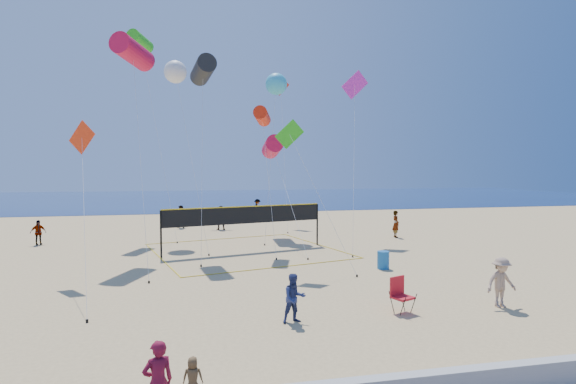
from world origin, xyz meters
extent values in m
plane|color=tan|center=(0.00, 0.00, 0.00)|extent=(120.00, 120.00, 0.00)
cube|color=navy|center=(0.00, 62.00, 0.01)|extent=(140.00, 50.00, 0.03)
imported|color=maroon|center=(-2.59, -2.70, 0.79)|extent=(0.67, 0.56, 1.58)
imported|color=brown|center=(-1.96, -3.03, 0.98)|extent=(0.39, 0.28, 0.75)
imported|color=navy|center=(1.10, 2.15, 0.76)|extent=(0.81, 0.67, 1.52)
imported|color=tan|center=(8.37, 2.16, 0.86)|extent=(1.13, 0.68, 1.71)
imported|color=gray|center=(-11.33, 19.20, 0.77)|extent=(0.97, 0.78, 1.55)
imported|color=gray|center=(0.23, 23.87, 0.92)|extent=(1.78, 0.82, 1.85)
imported|color=gray|center=(11.79, 17.41, 0.92)|extent=(0.49, 0.70, 1.85)
imported|color=gray|center=(-2.80, 25.46, 0.90)|extent=(1.07, 0.97, 1.80)
imported|color=gray|center=(4.23, 31.86, 0.90)|extent=(0.69, 1.17, 1.79)
cube|color=red|center=(4.79, 2.29, 0.51)|extent=(0.79, 0.76, 0.07)
cube|color=red|center=(4.70, 2.52, 0.86)|extent=(0.61, 0.28, 0.63)
cylinder|color=black|center=(4.64, 1.98, 0.29)|extent=(0.14, 0.30, 0.81)
cylinder|color=black|center=(4.47, 2.41, 0.29)|extent=(0.14, 0.30, 0.81)
cylinder|color=black|center=(5.10, 2.16, 0.29)|extent=(0.14, 0.30, 0.81)
cylinder|color=black|center=(4.94, 2.59, 0.29)|extent=(0.14, 0.30, 0.81)
cylinder|color=#1961A7|center=(6.88, 8.50, 0.42)|extent=(0.62, 0.62, 0.84)
cylinder|color=black|center=(-3.58, 13.30, 1.27)|extent=(0.10, 0.10, 2.54)
cylinder|color=black|center=(5.65, 15.63, 1.27)|extent=(0.10, 0.10, 2.54)
cube|color=black|center=(1.04, 14.47, 2.06)|extent=(9.23, 2.35, 0.95)
cube|color=yellow|center=(1.04, 14.47, 2.57)|extent=(9.24, 2.36, 0.06)
cube|color=yellow|center=(2.21, 9.85, 0.01)|extent=(9.44, 2.43, 0.02)
cube|color=yellow|center=(-0.13, 19.08, 0.01)|extent=(9.44, 2.43, 0.02)
cylinder|color=red|center=(-5.07, 15.37, 11.19)|extent=(2.26, 3.14, 1.58)
cylinder|color=silver|center=(-4.40, 11.69, 5.62)|extent=(1.36, 7.36, 11.15)
cylinder|color=black|center=(-3.73, 8.02, 0.05)|extent=(0.08, 0.08, 0.10)
cylinder|color=black|center=(-1.27, 14.75, 10.26)|extent=(1.47, 2.69, 1.39)
cylinder|color=silver|center=(-1.41, 12.76, 5.15)|extent=(0.30, 4.01, 10.21)
cylinder|color=black|center=(-1.56, 10.76, 0.05)|extent=(0.08, 0.08, 0.10)
cylinder|color=red|center=(2.07, 14.72, 7.77)|extent=(1.30, 2.04, 1.04)
cylinder|color=silver|center=(2.19, 13.17, 3.91)|extent=(0.27, 3.11, 7.73)
cylinder|color=black|center=(2.32, 11.62, 0.05)|extent=(0.08, 0.08, 0.10)
cube|color=red|center=(-6.69, 10.29, 6.12)|extent=(1.29, 0.85, 1.51)
cylinder|color=silver|center=(-5.92, 6.88, 3.09)|extent=(1.55, 6.83, 6.08)
cylinder|color=black|center=(-5.15, 3.47, 0.05)|extent=(0.08, 0.08, 0.10)
cube|color=green|center=(2.57, 9.59, 6.36)|extent=(1.42, 0.22, 1.41)
cylinder|color=silver|center=(3.83, 8.41, 3.21)|extent=(2.54, 2.36, 6.32)
cylinder|color=black|center=(5.09, 7.24, 0.05)|extent=(0.08, 0.08, 0.10)
cube|color=#D62ABF|center=(9.03, 18.23, 10.47)|extent=(2.01, 0.27, 1.99)
cylinder|color=silver|center=(7.73, 14.82, 5.26)|extent=(2.61, 6.84, 10.43)
cylinder|color=black|center=(6.43, 11.41, 0.05)|extent=(0.08, 0.08, 0.10)
sphere|color=silver|center=(-2.97, 20.68, 11.32)|extent=(2.03, 2.03, 1.53)
cylinder|color=silver|center=(-2.02, 17.07, 5.68)|extent=(1.90, 7.23, 11.27)
cylinder|color=black|center=(-1.08, 13.47, 0.05)|extent=(0.08, 0.08, 0.10)
sphere|color=#33ACD3|center=(4.09, 21.08, 10.85)|extent=(2.01, 2.01, 1.56)
cylinder|color=silver|center=(3.25, 18.58, 5.45)|extent=(1.69, 5.01, 10.80)
cylinder|color=black|center=(2.41, 16.08, 0.05)|extent=(0.08, 0.08, 0.10)
cylinder|color=green|center=(-5.44, 22.72, 13.76)|extent=(1.76, 2.46, 1.24)
cylinder|color=silver|center=(-4.17, 20.38, 6.91)|extent=(2.55, 4.70, 13.72)
cylinder|color=black|center=(-2.90, 18.04, 0.05)|extent=(0.08, 0.08, 0.10)
cube|color=red|center=(5.83, 28.19, 11.97)|extent=(1.41, 0.71, 1.54)
cylinder|color=silver|center=(5.36, 24.51, 6.01)|extent=(0.95, 7.37, 11.93)
cylinder|color=black|center=(4.89, 20.83, 0.05)|extent=(0.08, 0.08, 0.10)
cylinder|color=red|center=(3.63, 20.16, 6.27)|extent=(1.37, 2.99, 1.60)
cylinder|color=silver|center=(3.78, 15.72, 3.16)|extent=(0.30, 8.89, 6.23)
cylinder|color=black|center=(3.92, 11.28, 0.05)|extent=(0.08, 0.08, 0.10)
camera|label=1|loc=(-1.93, -11.12, 4.75)|focal=28.00mm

